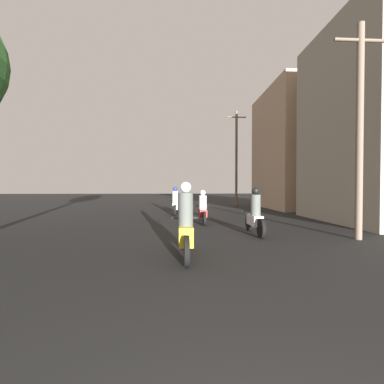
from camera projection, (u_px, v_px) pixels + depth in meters
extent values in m
cylinder|color=black|center=(185.00, 237.00, 6.34)|extent=(0.10, 0.60, 0.60)
cylinder|color=black|center=(187.00, 251.00, 5.00)|extent=(0.10, 0.60, 0.60)
cube|color=gold|center=(186.00, 234.00, 5.67)|extent=(0.30, 0.94, 0.41)
cylinder|color=black|center=(185.00, 218.00, 6.10)|extent=(0.60, 0.04, 0.04)
cylinder|color=#4C514C|center=(186.00, 209.00, 5.56)|extent=(0.32, 0.32, 0.71)
sphere|color=silver|center=(186.00, 187.00, 5.55)|extent=(0.24, 0.24, 0.24)
cylinder|color=black|center=(249.00, 222.00, 9.03)|extent=(0.10, 0.60, 0.60)
cylinder|color=black|center=(261.00, 228.00, 7.72)|extent=(0.10, 0.60, 0.60)
cube|color=silver|center=(255.00, 220.00, 8.37)|extent=(0.30, 0.88, 0.34)
cylinder|color=black|center=(251.00, 211.00, 8.79)|extent=(0.60, 0.04, 0.04)
cylinder|color=#4C514C|center=(256.00, 205.00, 8.27)|extent=(0.32, 0.32, 0.67)
sphere|color=black|center=(256.00, 191.00, 8.26)|extent=(0.24, 0.24, 0.24)
cylinder|color=black|center=(201.00, 215.00, 11.69)|extent=(0.10, 0.57, 0.57)
cylinder|color=black|center=(204.00, 219.00, 10.27)|extent=(0.10, 0.57, 0.57)
cube|color=red|center=(203.00, 213.00, 10.98)|extent=(0.30, 0.87, 0.32)
cylinder|color=black|center=(202.00, 206.00, 11.43)|extent=(0.60, 0.04, 0.04)
cylinder|color=silver|center=(203.00, 202.00, 10.88)|extent=(0.32, 0.32, 0.58)
sphere|color=silver|center=(203.00, 193.00, 10.87)|extent=(0.24, 0.24, 0.24)
cylinder|color=black|center=(175.00, 208.00, 15.09)|extent=(0.10, 0.60, 0.60)
cylinder|color=black|center=(175.00, 210.00, 13.65)|extent=(0.10, 0.60, 0.60)
cube|color=#ADADB2|center=(175.00, 206.00, 14.37)|extent=(0.30, 0.79, 0.36)
cylinder|color=black|center=(175.00, 201.00, 14.83)|extent=(0.60, 0.04, 0.04)
cylinder|color=silver|center=(175.00, 197.00, 14.28)|extent=(0.32, 0.32, 0.66)
sphere|color=navy|center=(175.00, 189.00, 14.27)|extent=(0.24, 0.24, 0.24)
cube|color=gray|center=(375.00, 124.00, 11.32)|extent=(4.33, 5.88, 8.70)
cube|color=tan|center=(303.00, 150.00, 19.08)|extent=(5.65, 6.95, 8.69)
cylinder|color=#6B5B4C|center=(360.00, 132.00, 7.51)|extent=(0.20, 0.20, 6.33)
cylinder|color=#6B5B4C|center=(361.00, 40.00, 7.46)|extent=(1.60, 0.10, 0.10)
cylinder|color=#6B5B4C|center=(236.00, 158.00, 21.30)|extent=(0.20, 0.20, 7.85)
cylinder|color=#6B5B4C|center=(237.00, 117.00, 21.24)|extent=(1.60, 0.10, 0.10)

